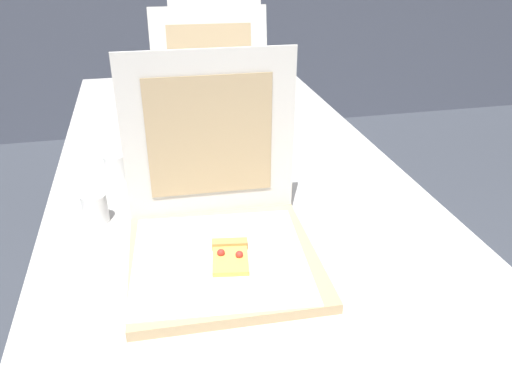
{
  "coord_description": "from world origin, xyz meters",
  "views": [
    {
      "loc": [
        -0.22,
        -0.58,
        1.38
      ],
      "look_at": [
        0.02,
        0.48,
        0.81
      ],
      "focal_mm": 35.89,
      "sensor_mm": 36.0,
      "label": 1
    }
  ],
  "objects_px": {
    "pizza_box_middle": "(217,129)",
    "pizza_box_front": "(220,231)",
    "table": "(235,196)",
    "cup_white_mid": "(115,167)",
    "pizza_box_back": "(223,90)",
    "cup_white_near_center": "(95,208)"
  },
  "relations": [
    {
      "from": "table",
      "to": "pizza_box_back",
      "type": "distance_m",
      "value": 0.72
    },
    {
      "from": "pizza_box_back",
      "to": "cup_white_near_center",
      "type": "relative_size",
      "value": 7.41
    },
    {
      "from": "pizza_box_front",
      "to": "cup_white_near_center",
      "type": "xyz_separation_m",
      "value": [
        -0.27,
        0.2,
        -0.02
      ]
    },
    {
      "from": "table",
      "to": "cup_white_near_center",
      "type": "relative_size",
      "value": 32.84
    },
    {
      "from": "table",
      "to": "cup_white_mid",
      "type": "height_order",
      "value": "cup_white_mid"
    },
    {
      "from": "cup_white_near_center",
      "to": "pizza_box_back",
      "type": "bearing_deg",
      "value": 62.12
    },
    {
      "from": "pizza_box_front",
      "to": "pizza_box_middle",
      "type": "distance_m",
      "value": 0.62
    },
    {
      "from": "pizza_box_back",
      "to": "cup_white_mid",
      "type": "bearing_deg",
      "value": -119.97
    },
    {
      "from": "table",
      "to": "cup_white_mid",
      "type": "relative_size",
      "value": 32.84
    },
    {
      "from": "pizza_box_back",
      "to": "table",
      "type": "bearing_deg",
      "value": -93.8
    },
    {
      "from": "pizza_box_middle",
      "to": "cup_white_mid",
      "type": "relative_size",
      "value": 6.57
    },
    {
      "from": "cup_white_near_center",
      "to": "cup_white_mid",
      "type": "bearing_deg",
      "value": 79.36
    },
    {
      "from": "cup_white_mid",
      "to": "cup_white_near_center",
      "type": "xyz_separation_m",
      "value": [
        -0.04,
        -0.23,
        0.0
      ]
    },
    {
      "from": "pizza_box_middle",
      "to": "cup_white_near_center",
      "type": "xyz_separation_m",
      "value": [
        -0.35,
        -0.41,
        -0.02
      ]
    },
    {
      "from": "table",
      "to": "pizza_box_back",
      "type": "height_order",
      "value": "pizza_box_back"
    },
    {
      "from": "pizza_box_front",
      "to": "cup_white_mid",
      "type": "height_order",
      "value": "pizza_box_front"
    },
    {
      "from": "table",
      "to": "cup_white_mid",
      "type": "bearing_deg",
      "value": 163.73
    },
    {
      "from": "pizza_box_back",
      "to": "pizza_box_middle",
      "type": "bearing_deg",
      "value": -98.85
    },
    {
      "from": "pizza_box_front",
      "to": "cup_white_mid",
      "type": "relative_size",
      "value": 5.56
    },
    {
      "from": "pizza_box_middle",
      "to": "pizza_box_back",
      "type": "xyz_separation_m",
      "value": [
        0.09,
        0.43,
        -0.0
      ]
    },
    {
      "from": "pizza_box_middle",
      "to": "pizza_box_front",
      "type": "bearing_deg",
      "value": -94.5
    },
    {
      "from": "cup_white_mid",
      "to": "pizza_box_middle",
      "type": "bearing_deg",
      "value": 30.58
    }
  ]
}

